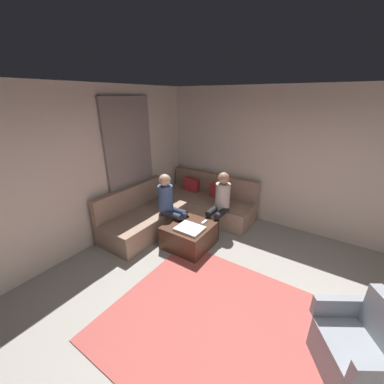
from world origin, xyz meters
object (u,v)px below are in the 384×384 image
Objects in this scene: game_remote at (204,222)px; person_on_couch_back at (220,201)px; armchair at (359,351)px; coffee_mug at (184,215)px; ottoman at (189,235)px; person_on_couch_side at (170,203)px; sectional_couch at (181,209)px.

game_remote is 0.55m from person_on_couch_back.
armchair is (2.33, -1.08, -0.12)m from game_remote.
person_on_couch_back reaches higher than armchair.
game_remote is (0.40, 0.04, -0.04)m from coffee_mug.
ottoman is 0.69m from person_on_couch_side.
sectional_couch is 2.12× the size of person_on_couch_back.
game_remote is 0.17× the size of armchair.
coffee_mug is 2.92m from armchair.
sectional_couch is 2.12× the size of person_on_couch_side.
person_on_couch_back reaches higher than coffee_mug.
ottoman is at bearing 76.08° from person_on_couch_side.
ottoman is 0.84× the size of armchair.
game_remote is at bearing 5.71° from coffee_mug.
person_on_couch_back is (-2.28, 1.58, 0.35)m from armchair.
sectional_couch is at bearing 132.38° from coffee_mug.
person_on_couch_side is (-3.02, 0.99, 0.35)m from armchair.
person_on_couch_side reaches higher than ottoman.
ottoman is 0.38m from coffee_mug.
coffee_mug is at bearing -174.29° from game_remote.
armchair is 2.80m from person_on_couch_back.
ottoman is at bearing 72.60° from person_on_couch_back.
ottoman is 0.36m from game_remote.
ottoman is at bearing 38.53° from armchair.
coffee_mug is 0.72m from person_on_couch_back.
sectional_couch reaches higher than armchair.
sectional_couch is 2.81× the size of armchair.
game_remote is 2.57m from armchair.
person_on_couch_back and person_on_couch_side have the same top height.
coffee_mug is 0.08× the size of person_on_couch_back.
person_on_couch_side is at bearing -169.87° from coffee_mug.
coffee_mug is at bearing 140.71° from ottoman.
game_remote is 0.74m from person_on_couch_side.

